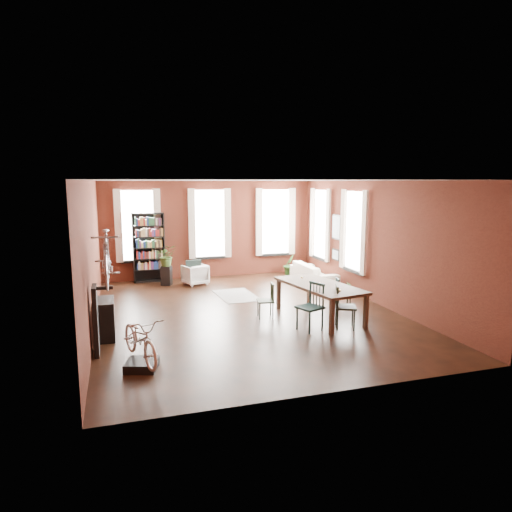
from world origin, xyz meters
name	(u,v)px	position (x,y,z in m)	size (l,w,h in m)	color
room	(249,223)	(0.25, 0.62, 2.14)	(9.00, 9.04, 3.22)	black
dining_table	(319,301)	(1.50, -0.93, 0.41)	(1.09, 2.39, 0.81)	brown
dining_chair_a	(310,307)	(0.93, -1.68, 0.51)	(0.47, 0.47, 1.02)	#183633
dining_chair_b	(265,301)	(0.31, -0.53, 0.41)	(0.38, 0.38, 0.82)	black
dining_chair_c	(345,307)	(1.73, -1.78, 0.48)	(0.44, 0.44, 0.96)	black
dining_chair_d	(343,294)	(2.43, -0.37, 0.39)	(0.36, 0.36, 0.78)	#16322F
bookshelf	(149,248)	(-2.00, 4.30, 1.10)	(1.00, 0.32, 2.20)	black
white_armchair	(195,274)	(-0.69, 3.44, 0.34)	(0.67, 0.63, 0.69)	silver
cream_sofa	(314,270)	(2.95, 2.60, 0.41)	(2.08, 0.61, 0.81)	beige
striped_rug	(237,295)	(0.19, 1.69, 0.01)	(1.00, 1.60, 0.01)	black
bike_trainer	(142,365)	(-2.65, -2.75, 0.07)	(0.51, 0.51, 0.15)	black
bike_wall_rack	(96,320)	(-3.40, -1.80, 0.65)	(0.16, 0.60, 1.30)	black
console_table	(104,319)	(-3.28, -0.90, 0.40)	(0.40, 0.80, 0.80)	black
plant_stand	(167,276)	(-1.55, 3.62, 0.30)	(0.30, 0.30, 0.59)	black
plant_by_sofa	(289,270)	(2.66, 4.03, 0.15)	(0.38, 0.69, 0.31)	#275823
plant_small	(348,295)	(3.08, 0.56, 0.08)	(0.23, 0.43, 0.16)	#366026
bicycle_floor	(139,318)	(-2.66, -2.75, 0.91)	(0.53, 0.80, 1.52)	beige
bicycle_hung	(106,240)	(-3.15, -1.80, 2.13)	(0.47, 1.00, 1.66)	#A5A8AD
plant_on_stand	(167,258)	(-1.52, 3.64, 0.85)	(0.59, 0.66, 0.51)	#325120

